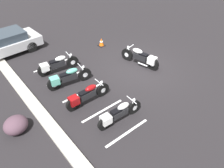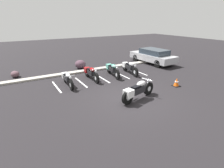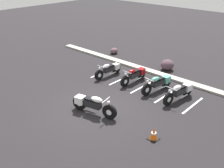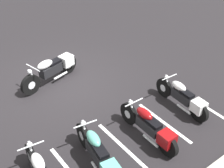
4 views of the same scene
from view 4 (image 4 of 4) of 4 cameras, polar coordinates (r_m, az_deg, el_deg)
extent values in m
plane|color=black|center=(10.82, -9.16, 0.16)|extent=(60.00, 60.00, 0.00)
cylinder|color=black|center=(10.33, -14.66, -0.12)|extent=(0.71, 0.28, 0.70)
cylinder|color=silver|center=(10.33, -14.66, -0.12)|extent=(0.29, 0.19, 0.27)
cylinder|color=black|center=(11.16, -8.08, 3.57)|extent=(0.71, 0.28, 0.70)
cylinder|color=silver|center=(11.16, -8.08, 3.57)|extent=(0.29, 0.19, 0.27)
cube|color=black|center=(10.67, -11.13, 2.63)|extent=(0.85, 0.47, 0.32)
ellipsoid|color=white|center=(10.41, -12.18, 3.48)|extent=(0.64, 0.40, 0.25)
cube|color=black|center=(10.65, -10.53, 4.00)|extent=(0.51, 0.35, 0.08)
cube|color=white|center=(11.04, -8.36, 4.30)|extent=(0.50, 0.47, 0.36)
cylinder|color=silver|center=(10.24, -14.33, 1.45)|extent=(0.28, 0.12, 0.56)
cylinder|color=silver|center=(10.13, -14.27, 2.91)|extent=(0.18, 0.65, 0.04)
sphere|color=silver|center=(10.11, -14.81, 2.18)|extent=(0.15, 0.15, 0.15)
cylinder|color=silver|center=(10.87, -9.39, 1.54)|extent=(0.58, 0.20, 0.07)
cylinder|color=black|center=(10.07, 9.52, -0.64)|extent=(0.15, 0.63, 0.63)
cylinder|color=silver|center=(10.07, 9.52, -0.64)|extent=(0.13, 0.24, 0.24)
cylinder|color=black|center=(9.31, 15.62, -4.95)|extent=(0.15, 0.63, 0.63)
cylinder|color=silver|center=(9.31, 15.62, -4.95)|extent=(0.13, 0.24, 0.24)
cube|color=black|center=(9.56, 12.75, -2.17)|extent=(0.30, 0.73, 0.28)
ellipsoid|color=white|center=(9.51, 12.14, -0.38)|extent=(0.27, 0.54, 0.23)
cube|color=black|center=(9.36, 13.59, -1.73)|extent=(0.25, 0.43, 0.08)
cube|color=white|center=(9.22, 15.57, -3.98)|extent=(0.36, 0.40, 0.32)
cylinder|color=silver|center=(9.86, 10.10, 0.22)|extent=(0.07, 0.25, 0.51)
cylinder|color=silver|center=(9.69, 10.47, 1.27)|extent=(0.59, 0.06, 0.03)
sphere|color=silver|center=(9.81, 9.93, 1.22)|extent=(0.13, 0.13, 0.13)
cylinder|color=silver|center=(9.53, 12.98, -4.52)|extent=(0.09, 0.53, 0.07)
cylinder|color=black|center=(8.91, 3.14, -5.42)|extent=(0.13, 0.65, 0.65)
cylinder|color=silver|center=(8.91, 3.14, -5.42)|extent=(0.13, 0.25, 0.25)
cylinder|color=black|center=(8.11, 10.13, -10.94)|extent=(0.13, 0.65, 0.65)
cylinder|color=silver|center=(8.11, 10.13, -10.94)|extent=(0.13, 0.25, 0.25)
cube|color=black|center=(8.36, 6.74, -7.50)|extent=(0.29, 0.75, 0.30)
ellipsoid|color=maroon|center=(8.29, 5.94, -5.41)|extent=(0.26, 0.56, 0.24)
cube|color=black|center=(8.14, 7.63, -7.09)|extent=(0.24, 0.44, 0.08)
cube|color=maroon|center=(8.01, 10.01, -9.86)|extent=(0.36, 0.40, 0.34)
cylinder|color=silver|center=(8.67, 3.69, -4.52)|extent=(0.06, 0.26, 0.53)
cylinder|color=silver|center=(8.48, 4.01, -3.38)|extent=(0.61, 0.04, 0.04)
sphere|color=silver|center=(8.60, 3.44, -3.37)|extent=(0.14, 0.14, 0.14)
cylinder|color=silver|center=(8.36, 7.05, -10.29)|extent=(0.08, 0.54, 0.07)
cylinder|color=black|center=(8.27, -5.25, -9.28)|extent=(0.22, 0.68, 0.67)
cylinder|color=silver|center=(8.27, -5.25, -9.28)|extent=(0.17, 0.27, 0.25)
cube|color=black|center=(7.62, -2.67, -12.33)|extent=(0.40, 0.81, 0.30)
ellipsoid|color=#59B29E|center=(7.55, -3.42, -9.91)|extent=(0.35, 0.60, 0.24)
cube|color=black|center=(7.36, -2.11, -12.12)|extent=(0.31, 0.48, 0.08)
cylinder|color=silver|center=(8.01, -4.99, -8.45)|extent=(0.10, 0.27, 0.54)
cylinder|color=silver|center=(7.79, -4.90, -7.31)|extent=(0.63, 0.13, 0.04)
sphere|color=silver|center=(7.93, -5.27, -7.18)|extent=(0.14, 0.14, 0.14)
cylinder|color=black|center=(7.97, -14.48, -12.70)|extent=(0.21, 0.68, 0.67)
cylinder|color=silver|center=(7.97, -14.48, -12.70)|extent=(0.16, 0.27, 0.25)
ellipsoid|color=white|center=(7.23, -13.41, -13.71)|extent=(0.33, 0.59, 0.24)
cylinder|color=silver|center=(7.70, -14.48, -11.96)|extent=(0.09, 0.27, 0.54)
cylinder|color=silver|center=(7.47, -14.63, -10.88)|extent=(0.63, 0.12, 0.04)
sphere|color=silver|center=(7.62, -14.84, -10.67)|extent=(0.14, 0.14, 0.14)
cube|color=white|center=(10.19, 15.59, -3.28)|extent=(0.10, 2.10, 0.00)
cube|color=white|center=(9.22, 9.46, -6.96)|extent=(0.10, 2.10, 0.00)
cube|color=white|center=(8.42, 1.91, -11.29)|extent=(0.10, 2.10, 0.00)
camera|label=1|loc=(10.73, 56.48, 24.01)|focal=35.00mm
camera|label=2|loc=(17.19, -6.46, 27.06)|focal=28.00mm
camera|label=3|loc=(15.91, -57.58, 21.89)|focal=42.00mm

